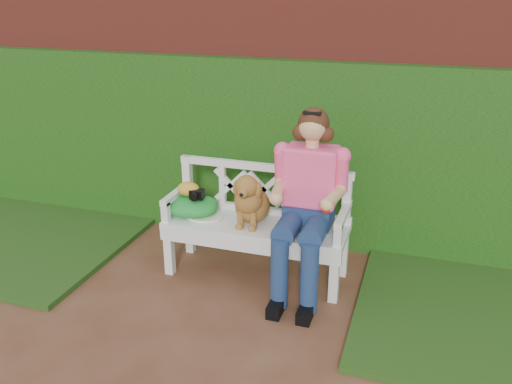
% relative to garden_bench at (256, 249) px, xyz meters
% --- Properties ---
extents(ground, '(60.00, 60.00, 0.00)m').
position_rel_garden_bench_xyz_m(ground, '(-0.21, -0.93, -0.24)').
color(ground, '#542B1B').
extents(brick_wall, '(10.00, 0.30, 2.20)m').
position_rel_garden_bench_xyz_m(brick_wall, '(-0.21, 0.97, 0.86)').
color(brick_wall, maroon).
rests_on(brick_wall, ground).
extents(ivy_hedge, '(10.00, 0.18, 1.70)m').
position_rel_garden_bench_xyz_m(ivy_hedge, '(-0.21, 0.75, 0.61)').
color(ivy_hedge, '#2C651C').
rests_on(ivy_hedge, ground).
extents(grass_left, '(2.60, 2.00, 0.05)m').
position_rel_garden_bench_xyz_m(grass_left, '(-2.61, -0.03, -0.21)').
color(grass_left, '#1E3F16').
rests_on(grass_left, ground).
extents(garden_bench, '(1.64, 0.77, 0.48)m').
position_rel_garden_bench_xyz_m(garden_bench, '(0.00, 0.00, 0.00)').
color(garden_bench, white).
rests_on(garden_bench, ground).
extents(seated_woman, '(0.67, 0.86, 1.46)m').
position_rel_garden_bench_xyz_m(seated_woman, '(0.44, -0.02, 0.49)').
color(seated_woman, '#FC436E').
rests_on(seated_woman, ground).
extents(dog, '(0.43, 0.49, 0.45)m').
position_rel_garden_bench_xyz_m(dog, '(-0.04, -0.02, 0.47)').
color(dog, '#8F5B3A').
rests_on(dog, garden_bench).
extents(tennis_racket, '(0.65, 0.48, 0.03)m').
position_rel_garden_bench_xyz_m(tennis_racket, '(-0.47, -0.04, 0.25)').
color(tennis_racket, white).
rests_on(tennis_racket, garden_bench).
extents(green_bag, '(0.52, 0.42, 0.16)m').
position_rel_garden_bench_xyz_m(green_bag, '(-0.58, -0.01, 0.32)').
color(green_bag, '#1E8D27').
rests_on(green_bag, garden_bench).
extents(camera_item, '(0.12, 0.09, 0.08)m').
position_rel_garden_bench_xyz_m(camera_item, '(-0.51, -0.03, 0.44)').
color(camera_item, black).
rests_on(camera_item, green_bag).
extents(baseball_glove, '(0.21, 0.17, 0.12)m').
position_rel_garden_bench_xyz_m(baseball_glove, '(-0.60, 0.00, 0.46)').
color(baseball_glove, gold).
rests_on(baseball_glove, green_bag).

